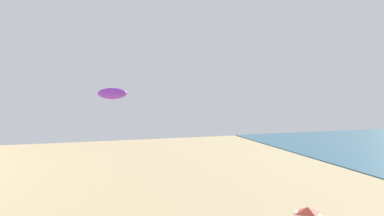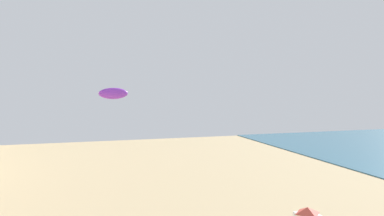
{
  "view_description": "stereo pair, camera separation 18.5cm",
  "coord_description": "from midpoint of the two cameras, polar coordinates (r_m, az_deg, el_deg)",
  "views": [
    {
      "loc": [
        -3.73,
        -5.52,
        9.13
      ],
      "look_at": [
        4.27,
        19.42,
        7.56
      ],
      "focal_mm": 38.03,
      "sensor_mm": 36.0,
      "label": 1
    },
    {
      "loc": [
        -3.55,
        -5.58,
        9.13
      ],
      "look_at": [
        4.27,
        19.42,
        7.56
      ],
      "focal_mm": 38.03,
      "sensor_mm": 36.0,
      "label": 2
    }
  ],
  "objects": [
    {
      "name": "kite_purple_parafoil",
      "position": [
        36.68,
        -10.84,
        2.02
      ],
      "size": [
        2.58,
        0.72,
        1.0
      ],
      "color": "purple"
    }
  ]
}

